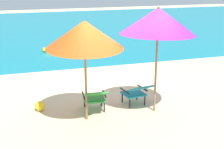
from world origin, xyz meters
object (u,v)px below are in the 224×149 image
beach_umbrella_left (85,35)px  beach_ball (40,106)px  swim_buoy (61,49)px  lounge_chair_right (137,91)px  lounge_chair_left (95,97)px  beach_umbrella_right (158,21)px

beach_umbrella_left → beach_ball: (-0.99, 0.83, -1.88)m
swim_buoy → beach_umbrella_left: size_ratio=0.69×
lounge_chair_right → beach_ball: size_ratio=3.84×
lounge_chair_left → beach_umbrella_right: size_ratio=0.36×
lounge_chair_left → beach_ball: lounge_chair_left is taller
beach_umbrella_left → beach_ball: size_ratio=9.54×
beach_umbrella_left → lounge_chair_left: bearing=49.1°
lounge_chair_right → beach_umbrella_right: beach_umbrella_right is taller
beach_ball → beach_umbrella_right: bearing=-17.2°
beach_umbrella_right → beach_ball: 3.52m
beach_ball → lounge_chair_left: bearing=-21.3°
swim_buoy → beach_ball: bearing=-103.1°
lounge_chair_right → beach_umbrella_left: bearing=-164.4°
swim_buoy → beach_umbrella_right: (1.25, -7.10, 2.12)m
lounge_chair_left → lounge_chair_right: (1.11, 0.06, 0.00)m
swim_buoy → lounge_chair_right: bearing=-82.1°
beach_ball → lounge_chair_right: bearing=-10.5°
swim_buoy → beach_umbrella_right: size_ratio=0.62×
swim_buoy → beach_ball: (-1.46, -6.26, 0.02)m
lounge_chair_left → beach_umbrella_left: size_ratio=0.40×
beach_umbrella_left → beach_umbrella_right: size_ratio=0.91×
beach_umbrella_left → beach_ball: bearing=140.1°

